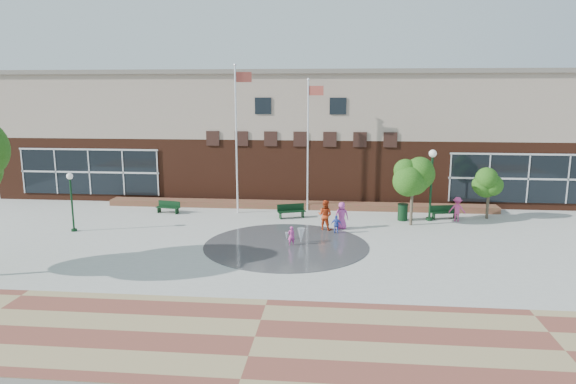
# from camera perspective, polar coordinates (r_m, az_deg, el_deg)

# --- Properties ---
(ground) EXTENTS (120.00, 120.00, 0.00)m
(ground) POSITION_cam_1_polar(r_m,az_deg,el_deg) (23.48, -0.95, -8.12)
(ground) COLOR #666056
(ground) RESTS_ON ground
(plaza_concrete) EXTENTS (46.00, 18.00, 0.01)m
(plaza_concrete) POSITION_cam_1_polar(r_m,az_deg,el_deg) (27.27, 0.00, -5.36)
(plaza_concrete) COLOR #A8A8A0
(plaza_concrete) RESTS_ON ground
(paver_band) EXTENTS (46.00, 6.00, 0.01)m
(paver_band) POSITION_cam_1_polar(r_m,az_deg,el_deg) (17.09, -3.69, -15.79)
(paver_band) COLOR brown
(paver_band) RESTS_ON ground
(splash_pad) EXTENTS (8.40, 8.40, 0.01)m
(splash_pad) POSITION_cam_1_polar(r_m,az_deg,el_deg) (26.32, -0.21, -5.97)
(splash_pad) COLOR #383A3D
(splash_pad) RESTS_ON ground
(library_building) EXTENTS (44.40, 10.40, 9.20)m
(library_building) POSITION_cam_1_polar(r_m,az_deg,el_deg) (39.72, 1.89, 6.63)
(library_building) COLOR #4C2416
(library_building) RESTS_ON ground
(flower_bed) EXTENTS (26.00, 1.20, 0.40)m
(flower_bed) POSITION_cam_1_polar(r_m,az_deg,el_deg) (34.60, 1.21, -1.82)
(flower_bed) COLOR #A32633
(flower_bed) RESTS_ON ground
(flagpole_left) EXTENTS (1.09, 0.32, 9.44)m
(flagpole_left) POSITION_cam_1_polar(r_m,az_deg,el_deg) (32.62, -5.69, 6.69)
(flagpole_left) COLOR white
(flagpole_left) RESTS_ON ground
(flagpole_right) EXTENTS (1.06, 0.17, 8.58)m
(flagpole_right) POSITION_cam_1_polar(r_m,az_deg,el_deg) (33.21, 2.31, 6.01)
(flagpole_right) COLOR white
(flagpole_right) RESTS_ON ground
(lamp_left) EXTENTS (0.35, 0.35, 3.32)m
(lamp_left) POSITION_cam_1_polar(r_m,az_deg,el_deg) (30.90, -22.94, -0.36)
(lamp_left) COLOR black
(lamp_left) RESTS_ON ground
(lamp_right) EXTENTS (0.46, 0.46, 4.34)m
(lamp_right) POSITION_cam_1_polar(r_m,az_deg,el_deg) (31.96, 15.66, 1.62)
(lamp_right) COLOR black
(lamp_right) RESTS_ON ground
(bench_left) EXTENTS (1.62, 0.75, 0.79)m
(bench_left) POSITION_cam_1_polar(r_m,az_deg,el_deg) (34.02, -13.17, -1.90)
(bench_left) COLOR black
(bench_left) RESTS_ON ground
(bench_mid) EXTENTS (1.79, 1.07, 0.87)m
(bench_mid) POSITION_cam_1_polar(r_m,az_deg,el_deg) (31.85, 0.38, -2.43)
(bench_mid) COLOR black
(bench_mid) RESTS_ON ground
(bench_right) EXTENTS (1.71, 0.78, 0.83)m
(bench_right) POSITION_cam_1_polar(r_m,az_deg,el_deg) (33.07, 16.96, -2.44)
(bench_right) COLOR black
(bench_right) RESTS_ON ground
(trash_can) EXTENTS (0.64, 0.64, 1.05)m
(trash_can) POSITION_cam_1_polar(r_m,az_deg,el_deg) (31.96, 12.63, -2.19)
(trash_can) COLOR black
(trash_can) RESTS_ON ground
(tree_mid) EXTENTS (2.48, 2.48, 4.18)m
(tree_mid) POSITION_cam_1_polar(r_m,az_deg,el_deg) (30.47, 13.72, 1.93)
(tree_mid) COLOR #43382B
(tree_mid) RESTS_ON ground
(tree_small_right) EXTENTS (1.94, 1.94, 3.32)m
(tree_small_right) POSITION_cam_1_polar(r_m,az_deg,el_deg) (33.59, 21.48, 1.22)
(tree_small_right) COLOR #43382B
(tree_small_right) RESTS_ON ground
(water_jet_a) EXTENTS (0.40, 0.40, 0.77)m
(water_jet_a) POSITION_cam_1_polar(r_m,az_deg,el_deg) (26.71, 1.45, -5.73)
(water_jet_a) COLOR white
(water_jet_a) RESTS_ON ground
(water_jet_b) EXTENTS (0.17, 0.17, 0.38)m
(water_jet_b) POSITION_cam_1_polar(r_m,az_deg,el_deg) (27.31, -0.15, -5.34)
(water_jet_b) COLOR white
(water_jet_b) RESTS_ON ground
(child_splash) EXTENTS (0.43, 0.36, 1.02)m
(child_splash) POSITION_cam_1_polar(r_m,az_deg,el_deg) (26.17, 0.37, -4.92)
(child_splash) COLOR #D33C9C
(child_splash) RESTS_ON ground
(adult_red) EXTENTS (1.03, 0.92, 1.74)m
(adult_red) POSITION_cam_1_polar(r_m,az_deg,el_deg) (29.08, 4.14, -2.58)
(adult_red) COLOR #C53C17
(adult_red) RESTS_ON ground
(adult_pink) EXTENTS (0.80, 0.56, 1.57)m
(adult_pink) POSITION_cam_1_polar(r_m,az_deg,el_deg) (29.42, 5.98, -2.62)
(adult_pink) COLOR #C544A2
(adult_pink) RESTS_ON ground
(child_blue) EXTENTS (0.64, 0.34, 1.04)m
(child_blue) POSITION_cam_1_polar(r_m,az_deg,el_deg) (28.47, 5.40, -3.62)
(child_blue) COLOR blue
(child_blue) RESTS_ON ground
(person_bench) EXTENTS (1.10, 0.83, 1.50)m
(person_bench) POSITION_cam_1_polar(r_m,az_deg,el_deg) (32.60, 18.29, -1.84)
(person_bench) COLOR #C53A7C
(person_bench) RESTS_ON ground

